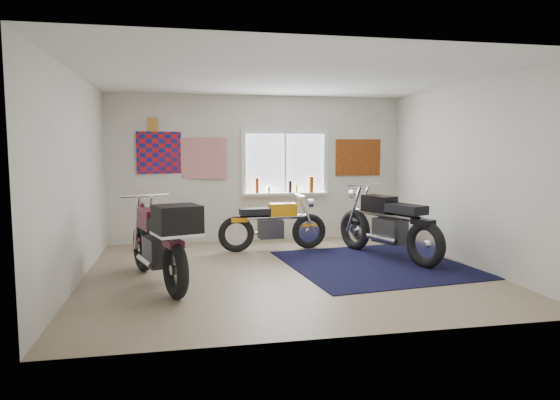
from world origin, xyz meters
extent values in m
plane|color=#9E896B|center=(0.00, 0.00, 0.00)|extent=(5.50, 5.50, 0.00)
plane|color=white|center=(0.00, 0.00, 2.70)|extent=(5.50, 5.50, 0.00)
plane|color=silver|center=(0.00, 2.50, 1.35)|extent=(5.50, 0.00, 5.50)
plane|color=silver|center=(0.00, -2.50, 1.35)|extent=(5.50, 0.00, 5.50)
plane|color=silver|center=(-2.75, 0.00, 1.35)|extent=(0.00, 5.00, 5.00)
plane|color=silver|center=(2.75, 0.00, 1.35)|extent=(0.00, 5.00, 5.00)
cube|color=black|center=(1.39, 0.16, 0.01)|extent=(2.77, 2.86, 0.01)
cube|color=white|center=(0.50, 2.48, 1.45)|extent=(1.50, 0.02, 1.10)
cube|color=white|center=(0.50, 2.47, 2.04)|extent=(1.66, 0.06, 0.08)
cube|color=white|center=(0.50, 2.47, 0.86)|extent=(1.66, 0.06, 0.08)
cube|color=white|center=(-0.29, 2.47, 1.45)|extent=(0.08, 0.06, 1.10)
cube|color=white|center=(1.29, 2.47, 1.45)|extent=(0.08, 0.06, 1.10)
cube|color=white|center=(0.50, 2.47, 1.45)|extent=(0.04, 0.06, 1.10)
cube|color=white|center=(0.50, 2.41, 0.88)|extent=(1.60, 0.16, 0.04)
cylinder|color=maroon|center=(-0.05, 2.40, 1.04)|extent=(0.07, 0.07, 0.28)
cylinder|color=white|center=(0.18, 2.40, 0.96)|extent=(0.06, 0.06, 0.12)
cylinder|color=black|center=(0.58, 2.40, 1.01)|extent=(0.06, 0.06, 0.22)
cylinder|color=#CEE01A|center=(0.71, 2.40, 0.97)|extent=(0.05, 0.05, 0.14)
cylinder|color=#68330D|center=(0.99, 2.40, 1.05)|extent=(0.09, 0.09, 0.30)
plane|color=red|center=(-1.70, 2.48, 1.65)|extent=(1.00, 0.07, 1.00)
plane|color=red|center=(-1.05, 2.46, 1.55)|extent=(0.90, 0.09, 0.90)
cube|color=#BB8535|center=(-1.90, 2.48, 2.15)|extent=(0.18, 0.02, 0.24)
cube|color=#A54C14|center=(1.95, 2.48, 1.55)|extent=(0.90, 0.03, 0.70)
torus|color=black|center=(0.73, 1.53, 0.30)|extent=(0.61, 0.15, 0.61)
torus|color=black|center=(-0.54, 1.47, 0.30)|extent=(0.61, 0.15, 0.61)
cylinder|color=silver|center=(0.73, 1.53, 0.30)|extent=(0.10, 0.10, 0.10)
cylinder|color=silver|center=(-0.54, 1.47, 0.30)|extent=(0.10, 0.10, 0.10)
cylinder|color=silver|center=(0.09, 1.50, 0.56)|extent=(1.15, 0.14, 0.08)
cube|color=#2E2E30|center=(0.05, 1.50, 0.36)|extent=(0.42, 0.27, 0.31)
cylinder|color=silver|center=(0.04, 1.64, 0.27)|extent=(0.50, 0.09, 0.06)
cube|color=orange|center=(0.26, 1.51, 0.69)|extent=(0.47, 0.26, 0.22)
cube|color=black|center=(-0.23, 1.48, 0.67)|extent=(0.51, 0.28, 0.11)
cube|color=orange|center=(-0.50, 1.47, 0.55)|extent=(0.28, 0.16, 0.07)
cube|color=orange|center=(0.73, 1.53, 0.41)|extent=(0.26, 0.14, 0.05)
cylinder|color=silver|center=(0.56, 1.52, 0.93)|extent=(0.06, 0.56, 0.03)
cylinder|color=silver|center=(0.75, 1.53, 0.78)|extent=(0.10, 0.15, 0.15)
torus|color=black|center=(1.47, 1.28, 0.34)|extent=(0.39, 0.70, 0.70)
torus|color=black|center=(2.03, -0.17, 0.34)|extent=(0.39, 0.70, 0.70)
cylinder|color=silver|center=(1.47, 1.28, 0.34)|extent=(0.15, 0.15, 0.12)
cylinder|color=silver|center=(2.03, -0.17, 0.34)|extent=(0.15, 0.15, 0.12)
cylinder|color=silver|center=(1.75, 0.56, 0.69)|extent=(0.59, 1.34, 0.10)
cube|color=#2E2E30|center=(1.77, 0.50, 0.44)|extent=(0.47, 0.58, 0.38)
cylinder|color=silver|center=(1.60, 0.44, 0.33)|extent=(0.29, 0.60, 0.08)
cube|color=black|center=(1.68, 0.74, 0.84)|extent=(0.47, 0.62, 0.27)
cube|color=black|center=(1.89, 0.19, 0.82)|extent=(0.51, 0.68, 0.13)
cube|color=black|center=(2.01, -0.12, 0.67)|extent=(0.28, 0.37, 0.09)
cube|color=black|center=(1.47, 1.28, 0.48)|extent=(0.26, 0.35, 0.06)
cylinder|color=silver|center=(1.54, 1.09, 1.13)|extent=(0.66, 0.28, 0.04)
cylinder|color=silver|center=(1.46, 1.30, 0.95)|extent=(0.21, 0.17, 0.18)
torus|color=black|center=(-1.98, 0.44, 0.34)|extent=(0.35, 0.70, 0.69)
torus|color=black|center=(-1.52, -0.98, 0.34)|extent=(0.35, 0.70, 0.69)
cylinder|color=silver|center=(-1.98, 0.44, 0.34)|extent=(0.14, 0.14, 0.12)
cylinder|color=silver|center=(-1.52, -0.98, 0.34)|extent=(0.14, 0.14, 0.12)
cylinder|color=silver|center=(-1.75, -0.27, 0.66)|extent=(0.51, 1.31, 0.10)
cube|color=#2E2E30|center=(-1.73, -0.32, 0.43)|extent=(0.43, 0.55, 0.36)
cylinder|color=silver|center=(-1.90, -0.38, 0.32)|extent=(0.25, 0.58, 0.07)
cube|color=#470B1B|center=(-1.81, -0.09, 0.81)|extent=(0.43, 0.59, 0.26)
cube|color=black|center=(-1.63, -0.63, 0.79)|extent=(0.47, 0.65, 0.13)
cube|color=#470B1B|center=(-1.53, -0.93, 0.64)|extent=(0.26, 0.36, 0.09)
cube|color=#470B1B|center=(-1.98, 0.44, 0.47)|extent=(0.24, 0.33, 0.05)
cylinder|color=silver|center=(-1.92, 0.26, 1.09)|extent=(0.64, 0.24, 0.04)
cylinder|color=silver|center=(-1.99, 0.46, 0.92)|extent=(0.20, 0.15, 0.17)
cube|color=black|center=(-1.48, -1.08, 0.94)|extent=(0.60, 0.58, 0.32)
camera|label=1|loc=(-1.43, -6.74, 1.74)|focal=32.00mm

